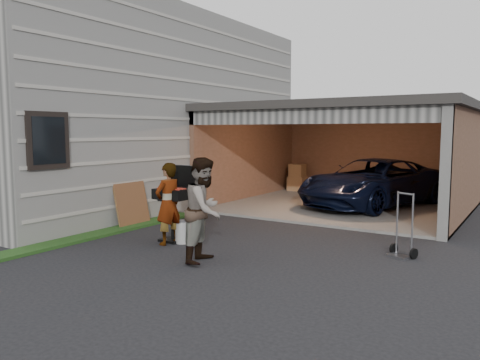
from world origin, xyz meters
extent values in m
plane|color=black|center=(0.00, 0.00, 0.00)|extent=(80.00, 80.00, 0.00)
cube|color=#474744|center=(-6.00, 4.00, 2.75)|extent=(7.00, 11.00, 5.50)
cube|color=#193814|center=(-2.25, -1.00, 0.03)|extent=(0.50, 8.00, 0.06)
cube|color=#605E59|center=(0.75, 6.50, 0.03)|extent=(6.50, 6.00, 0.06)
cube|color=brown|center=(0.75, 9.43, 1.35)|extent=(6.50, 0.15, 2.70)
cube|color=brown|center=(3.92, 6.50, 1.35)|extent=(0.15, 6.00, 2.70)
cube|color=brown|center=(-2.42, 6.50, 1.35)|extent=(0.15, 6.00, 2.70)
cube|color=#2D2B28|center=(0.75, 6.50, 2.80)|extent=(6.80, 6.30, 0.20)
cube|color=#474744|center=(0.75, 3.58, 2.52)|extent=(6.50, 0.16, 0.36)
cube|color=silver|center=(0.75, 4.80, 2.62)|extent=(6.00, 2.40, 0.06)
cube|color=#474744|center=(3.90, 3.55, 1.35)|extent=(0.20, 0.18, 2.70)
cube|color=brown|center=(-1.80, 8.70, 0.31)|extent=(0.60, 0.50, 0.50)
cube|color=brown|center=(-1.80, 8.70, 0.79)|extent=(0.50, 0.45, 0.45)
cube|color=brown|center=(3.20, 8.60, 0.36)|extent=(0.55, 0.50, 0.60)
cube|color=brown|center=(3.38, 9.20, 1.20)|extent=(0.24, 0.43, 2.20)
imported|color=black|center=(1.49, 6.76, 0.67)|extent=(3.51, 5.24, 1.33)
imported|color=silver|center=(-0.50, 0.36, 0.79)|extent=(0.46, 0.63, 1.58)
imported|color=#512320|center=(0.80, -0.20, 0.88)|extent=(0.83, 0.98, 1.75)
cube|color=black|center=(-0.60, 0.60, 0.03)|extent=(0.43, 0.43, 0.05)
cylinder|color=black|center=(-0.60, 0.60, 0.46)|extent=(0.07, 0.07, 0.86)
cube|color=black|center=(-0.60, 0.60, 0.95)|extent=(0.67, 0.47, 0.20)
cube|color=#59595B|center=(-0.60, 0.60, 1.03)|extent=(0.61, 0.41, 0.02)
cube|color=black|center=(-0.60, 0.90, 1.26)|extent=(0.67, 0.12, 0.47)
cylinder|color=#B9B8B4|center=(-0.35, 0.59, 0.21)|extent=(0.33, 0.33, 0.41)
cube|color=brown|center=(-2.40, 1.26, 0.52)|extent=(0.26, 0.94, 1.04)
cube|color=slate|center=(3.48, 1.80, 0.02)|extent=(0.43, 0.36, 0.04)
cylinder|color=black|center=(3.35, 2.00, 0.09)|extent=(0.12, 0.19, 0.19)
cylinder|color=black|center=(3.73, 1.83, 0.09)|extent=(0.12, 0.19, 0.19)
cylinder|color=slate|center=(3.39, 1.98, 0.58)|extent=(0.03, 0.03, 1.10)
cylinder|color=slate|center=(3.68, 1.85, 0.58)|extent=(0.03, 0.03, 1.10)
cylinder|color=slate|center=(3.54, 1.91, 1.10)|extent=(0.30, 0.16, 0.03)
camera|label=1|loc=(5.46, -6.33, 2.18)|focal=35.00mm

